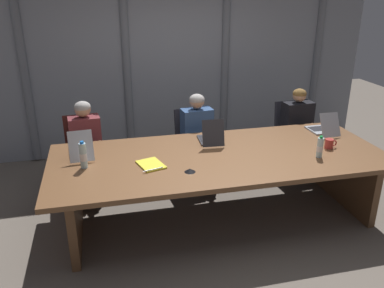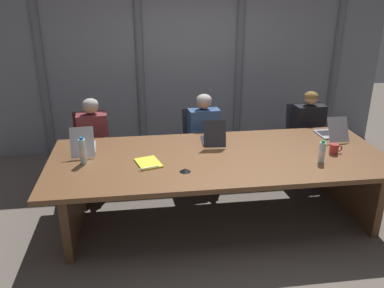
{
  "view_description": "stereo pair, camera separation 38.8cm",
  "coord_description": "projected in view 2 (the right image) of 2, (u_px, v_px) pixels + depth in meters",
  "views": [
    {
      "loc": [
        -1.2,
        -3.74,
        2.43
      ],
      "look_at": [
        -0.27,
        0.13,
        0.85
      ],
      "focal_mm": 37.21,
      "sensor_mm": 36.0,
      "label": 1
    },
    {
      "loc": [
        -0.82,
        -3.81,
        2.43
      ],
      "look_at": [
        -0.27,
        0.13,
        0.85
      ],
      "focal_mm": 37.21,
      "sensor_mm": 36.0,
      "label": 2
    }
  ],
  "objects": [
    {
      "name": "person_left_mid",
      "position": [
        205.0,
        134.0,
        5.12
      ],
      "size": [
        0.44,
        0.57,
        1.17
      ],
      "rotation": [
        0.0,
        0.0,
        -1.48
      ],
      "color": "#335184",
      "rests_on": "ground_plane"
    },
    {
      "name": "person_left_end",
      "position": [
        94.0,
        140.0,
        4.94
      ],
      "size": [
        0.42,
        0.57,
        1.16
      ],
      "rotation": [
        0.0,
        0.0,
        -1.48
      ],
      "color": "brown",
      "rests_on": "ground_plane"
    },
    {
      "name": "laptop_left_mid",
      "position": [
        213.0,
        138.0,
        4.55
      ],
      "size": [
        0.27,
        0.42,
        0.31
      ],
      "rotation": [
        0.0,
        0.0,
        1.5
      ],
      "color": "#2D2D33",
      "rests_on": "conference_table"
    },
    {
      "name": "office_chair_left_end",
      "position": [
        93.0,
        158.0,
        5.2
      ],
      "size": [
        0.6,
        0.6,
        0.92
      ],
      "rotation": [
        0.0,
        0.0,
        -1.49
      ],
      "color": "#511E19",
      "rests_on": "ground_plane"
    },
    {
      "name": "coffee_mug_near",
      "position": [
        334.0,
        149.0,
        4.28
      ],
      "size": [
        0.14,
        0.09,
        0.11
      ],
      "color": "#B2332D",
      "rests_on": "conference_table"
    },
    {
      "name": "laptop_center",
      "position": [
        331.0,
        133.0,
        4.74
      ],
      "size": [
        0.24,
        0.45,
        0.28
      ],
      "rotation": [
        0.0,
        0.0,
        1.58
      ],
      "color": "#A8ADB7",
      "rests_on": "conference_table"
    },
    {
      "name": "water_bottle_secondary",
      "position": [
        83.0,
        152.0,
        4.01
      ],
      "size": [
        0.07,
        0.07,
        0.28
      ],
      "color": "silver",
      "rests_on": "conference_table"
    },
    {
      "name": "person_center",
      "position": [
        311.0,
        130.0,
        5.31
      ],
      "size": [
        0.44,
        0.56,
        1.15
      ],
      "rotation": [
        0.0,
        0.0,
        -1.5
      ],
      "color": "black",
      "rests_on": "ground_plane"
    },
    {
      "name": "ground_plane",
      "position": [
        218.0,
        217.0,
        4.5
      ],
      "size": [
        12.05,
        12.05,
        0.0
      ],
      "primitive_type": "plane",
      "color": "#6B6056"
    },
    {
      "name": "conference_table",
      "position": [
        219.0,
        169.0,
        4.28
      ],
      "size": [
        3.58,
        1.46,
        0.75
      ],
      "color": "brown",
      "rests_on": "ground_plane"
    },
    {
      "name": "office_chair_center",
      "position": [
        303.0,
        147.0,
        5.56
      ],
      "size": [
        0.6,
        0.6,
        0.91
      ],
      "rotation": [
        0.0,
        0.0,
        -1.6
      ],
      "color": "#2D2D38",
      "rests_on": "ground_plane"
    },
    {
      "name": "water_bottle_primary",
      "position": [
        322.0,
        152.0,
        4.05
      ],
      "size": [
        0.07,
        0.07,
        0.24
      ],
      "color": "silver",
      "rests_on": "conference_table"
    },
    {
      "name": "spiral_notepad",
      "position": [
        148.0,
        163.0,
        4.04
      ],
      "size": [
        0.29,
        0.35,
        0.03
      ],
      "rotation": [
        0.0,
        0.0,
        0.28
      ],
      "color": "yellow",
      "rests_on": "conference_table"
    },
    {
      "name": "office_chair_left_mid",
      "position": [
        201.0,
        153.0,
        5.38
      ],
      "size": [
        0.6,
        0.6,
        0.91
      ],
      "rotation": [
        0.0,
        0.0,
        -1.47
      ],
      "color": "#2D2D38",
      "rests_on": "ground_plane"
    },
    {
      "name": "conference_mic_left_side",
      "position": [
        185.0,
        170.0,
        3.86
      ],
      "size": [
        0.11,
        0.11,
        0.03
      ],
      "primitive_type": "cone",
      "color": "black",
      "rests_on": "conference_table"
    },
    {
      "name": "laptop_left_end",
      "position": [
        84.0,
        146.0,
        4.34
      ],
      "size": [
        0.28,
        0.5,
        0.31
      ],
      "rotation": [
        0.0,
        0.0,
        1.65
      ],
      "color": "#BCBCC1",
      "rests_on": "conference_table"
    },
    {
      "name": "curtain_backdrop",
      "position": [
        192.0,
        64.0,
        6.03
      ],
      "size": [
        6.02,
        0.17,
        2.67
      ],
      "color": "gray",
      "rests_on": "ground_plane"
    }
  ]
}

